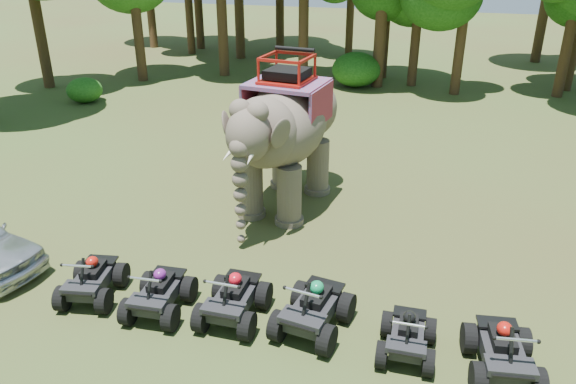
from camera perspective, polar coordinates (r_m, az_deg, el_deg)
name	(u,v)px	position (r m, az deg, el deg)	size (l,w,h in m)	color
ground	(275,282)	(13.99, -1.32, -9.09)	(110.00, 110.00, 0.00)	#47381E
elephant	(286,132)	(16.93, -0.23, 6.11)	(2.48, 5.64, 4.74)	#4F4439
atv_0	(91,275)	(13.91, -19.37, -7.91)	(1.21, 1.65, 1.23)	black
atv_1	(158,288)	(13.00, -13.04, -9.47)	(1.23, 1.68, 1.25)	black
atv_2	(233,293)	(12.50, -5.60, -10.20)	(1.29, 1.77, 1.31)	black
atv_3	(314,303)	(12.13, 2.61, -11.16)	(1.35, 1.85, 1.37)	black
atv_4	(408,331)	(11.82, 12.09, -13.61)	(1.12, 1.54, 1.14)	black
atv_5	(504,346)	(11.82, 21.08, -14.37)	(1.29, 1.77, 1.32)	black
tree_0	(386,18)	(33.92, 9.94, 17.04)	(4.77, 4.77, 6.81)	#195114
tree_1	(463,24)	(30.94, 17.32, 15.94)	(5.02, 5.02, 7.18)	#195114
tree_23	(34,1)	(33.72, -24.37, 17.24)	(6.38, 6.38, 9.11)	#195114
tree_24	(135,5)	(33.67, -15.27, 17.85)	(5.86, 5.86, 8.38)	#195114
tree_26	(304,2)	(32.42, 1.62, 18.72)	(6.10, 6.10, 8.71)	#195114
tree_32	(417,20)	(32.26, 12.99, 16.64)	(4.95, 4.95, 7.08)	#195114
tree_35	(572,21)	(32.34, 26.90, 15.24)	(5.37, 5.37, 7.67)	#195114
tree_39	(351,1)	(40.19, 6.40, 18.74)	(5.09, 5.09, 7.27)	#195114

